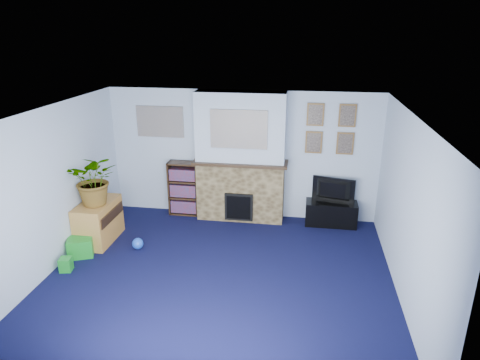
% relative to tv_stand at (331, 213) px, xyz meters
% --- Properties ---
extents(floor, '(5.00, 4.50, 0.01)m').
position_rel_tv_stand_xyz_m(floor, '(-1.68, -2.03, -0.22)').
color(floor, black).
rests_on(floor, ground).
extents(ceiling, '(5.00, 4.50, 0.01)m').
position_rel_tv_stand_xyz_m(ceiling, '(-1.68, -2.03, 2.17)').
color(ceiling, white).
rests_on(ceiling, wall_back).
extents(wall_back, '(5.00, 0.04, 2.40)m').
position_rel_tv_stand_xyz_m(wall_back, '(-1.68, 0.22, 0.97)').
color(wall_back, silver).
rests_on(wall_back, ground).
extents(wall_front, '(5.00, 0.04, 2.40)m').
position_rel_tv_stand_xyz_m(wall_front, '(-1.68, -4.28, 0.97)').
color(wall_front, silver).
rests_on(wall_front, ground).
extents(wall_left, '(0.04, 4.50, 2.40)m').
position_rel_tv_stand_xyz_m(wall_left, '(-4.18, -2.03, 0.97)').
color(wall_left, silver).
rests_on(wall_left, ground).
extents(wall_right, '(0.04, 4.50, 2.40)m').
position_rel_tv_stand_xyz_m(wall_right, '(0.82, -2.03, 0.97)').
color(wall_right, silver).
rests_on(wall_right, ground).
extents(chimney_breast, '(1.72, 0.50, 2.40)m').
position_rel_tv_stand_xyz_m(chimney_breast, '(-1.68, 0.02, 0.96)').
color(chimney_breast, brown).
rests_on(chimney_breast, ground).
extents(collage_main, '(1.00, 0.03, 0.68)m').
position_rel_tv_stand_xyz_m(collage_main, '(-1.68, -0.19, 1.56)').
color(collage_main, gray).
rests_on(collage_main, chimney_breast).
extents(collage_left, '(0.90, 0.03, 0.58)m').
position_rel_tv_stand_xyz_m(collage_left, '(-3.23, 0.21, 1.55)').
color(collage_left, gray).
rests_on(collage_left, wall_back).
extents(portrait_tl, '(0.30, 0.03, 0.40)m').
position_rel_tv_stand_xyz_m(portrait_tl, '(-0.38, 0.20, 1.77)').
color(portrait_tl, brown).
rests_on(portrait_tl, wall_back).
extents(portrait_tr, '(0.30, 0.03, 0.40)m').
position_rel_tv_stand_xyz_m(portrait_tr, '(0.17, 0.20, 1.77)').
color(portrait_tr, brown).
rests_on(portrait_tr, wall_back).
extents(portrait_bl, '(0.30, 0.03, 0.40)m').
position_rel_tv_stand_xyz_m(portrait_bl, '(-0.38, 0.20, 1.27)').
color(portrait_bl, brown).
rests_on(portrait_bl, wall_back).
extents(portrait_br, '(0.30, 0.03, 0.40)m').
position_rel_tv_stand_xyz_m(portrait_br, '(0.17, 0.20, 1.27)').
color(portrait_br, brown).
rests_on(portrait_br, wall_back).
extents(tv_stand, '(0.93, 0.39, 0.44)m').
position_rel_tv_stand_xyz_m(tv_stand, '(0.00, 0.00, 0.00)').
color(tv_stand, black).
rests_on(tv_stand, ground).
extents(television, '(0.77, 0.28, 0.44)m').
position_rel_tv_stand_xyz_m(television, '(0.00, 0.02, 0.44)').
color(television, black).
rests_on(television, tv_stand).
extents(bookshelf, '(0.58, 0.28, 1.05)m').
position_rel_tv_stand_xyz_m(bookshelf, '(-2.79, 0.08, 0.28)').
color(bookshelf, '#301F11').
rests_on(bookshelf, ground).
extents(sideboard, '(0.50, 0.90, 0.70)m').
position_rel_tv_stand_xyz_m(sideboard, '(-3.92, -1.23, 0.12)').
color(sideboard, '#B47E3A').
rests_on(sideboard, ground).
extents(potted_plant, '(0.92, 0.84, 0.86)m').
position_rel_tv_stand_xyz_m(potted_plant, '(-3.87, -1.28, 0.90)').
color(potted_plant, '#26661E').
rests_on(potted_plant, sideboard).
extents(mantel_clock, '(0.11, 0.07, 0.15)m').
position_rel_tv_stand_xyz_m(mantel_clock, '(-1.77, -0.03, 1.00)').
color(mantel_clock, gold).
rests_on(mantel_clock, chimney_breast).
extents(mantel_candle, '(0.05, 0.05, 0.15)m').
position_rel_tv_stand_xyz_m(mantel_candle, '(-1.36, -0.03, 1.01)').
color(mantel_candle, '#B2BFC6').
rests_on(mantel_candle, chimney_breast).
extents(mantel_teddy, '(0.13, 0.13, 0.13)m').
position_rel_tv_stand_xyz_m(mantel_teddy, '(-2.18, -0.03, 0.99)').
color(mantel_teddy, gray).
rests_on(mantel_teddy, chimney_breast).
extents(mantel_can, '(0.05, 0.05, 0.11)m').
position_rel_tv_stand_xyz_m(mantel_can, '(-0.91, -0.03, 0.99)').
color(mantel_can, '#198C26').
rests_on(mantel_can, chimney_breast).
extents(green_crate, '(0.47, 0.42, 0.30)m').
position_rel_tv_stand_xyz_m(green_crate, '(-3.98, -1.78, -0.08)').
color(green_crate, '#198C26').
rests_on(green_crate, ground).
extents(toy_ball, '(0.19, 0.19, 0.19)m').
position_rel_tv_stand_xyz_m(toy_ball, '(-3.17, -1.42, -0.13)').
color(toy_ball, blue).
rests_on(toy_ball, ground).
extents(toy_block, '(0.20, 0.20, 0.21)m').
position_rel_tv_stand_xyz_m(toy_block, '(-3.98, -2.23, -0.11)').
color(toy_block, '#198C26').
rests_on(toy_block, ground).
extents(toy_tube, '(0.28, 0.12, 0.16)m').
position_rel_tv_stand_xyz_m(toy_tube, '(-3.98, -0.89, -0.15)').
color(toy_tube, purple).
rests_on(toy_tube, ground).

